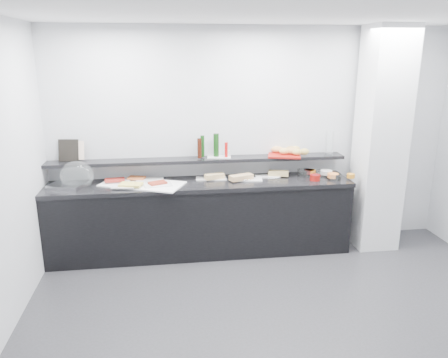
{
  "coord_description": "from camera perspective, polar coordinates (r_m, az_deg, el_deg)",
  "views": [
    {
      "loc": [
        -1.1,
        -3.27,
        2.37
      ],
      "look_at": [
        -0.45,
        1.45,
        1.0
      ],
      "focal_mm": 35.0,
      "sensor_mm": 36.0,
      "label": 1
    }
  ],
  "objects": [
    {
      "name": "tongs_mid",
      "position": [
        5.19,
        2.68,
        -0.19
      ],
      "size": [
        0.16,
        0.02,
        0.01
      ],
      "primitive_type": "cylinder",
      "rotation": [
        0.0,
        1.57,
        0.1
      ],
      "color": "silver",
      "rests_on": "sandwich_plate_mid"
    },
    {
      "name": "framed_print",
      "position": [
        5.43,
        -19.64,
        3.54
      ],
      "size": [
        0.24,
        0.1,
        0.26
      ],
      "primitive_type": "cube",
      "rotation": [
        -0.21,
        0.0,
        -0.14
      ],
      "color": "black",
      "rests_on": "wall_shelf"
    },
    {
      "name": "bowl_glass_cream",
      "position": [
        5.58,
        12.75,
        0.73
      ],
      "size": [
        0.18,
        0.18,
        0.07
      ],
      "primitive_type": "cylinder",
      "rotation": [
        0.0,
        0.0,
        -0.08
      ],
      "color": "white",
      "rests_on": "counter_top"
    },
    {
      "name": "bread_roll_midw",
      "position": [
        5.48,
        8.89,
        3.65
      ],
      "size": [
        0.15,
        0.1,
        0.08
      ],
      "primitive_type": "ellipsoid",
      "rotation": [
        0.0,
        0.0,
        0.02
      ],
      "color": "#B88246",
      "rests_on": "bread_tray"
    },
    {
      "name": "bread_roll_mide",
      "position": [
        5.46,
        7.9,
        3.63
      ],
      "size": [
        0.16,
        0.12,
        0.08
      ],
      "primitive_type": "ellipsoid",
      "rotation": [
        0.0,
        0.0,
        0.22
      ],
      "color": "tan",
      "rests_on": "bread_tray"
    },
    {
      "name": "bread_roll_n",
      "position": [
        5.57,
        8.79,
        3.85
      ],
      "size": [
        0.16,
        0.11,
        0.08
      ],
      "primitive_type": "ellipsoid",
      "rotation": [
        0.0,
        0.0,
        0.03
      ],
      "color": "#AB7F41",
      "rests_on": "bread_tray"
    },
    {
      "name": "platter_meat_b",
      "position": [
        5.07,
        -8.65,
        -0.72
      ],
      "size": [
        0.34,
        0.26,
        0.01
      ],
      "primitive_type": "cube",
      "rotation": [
        0.0,
        0.0,
        0.17
      ],
      "color": "white",
      "rests_on": "linen_runner"
    },
    {
      "name": "sandwich_food_left",
      "position": [
        5.27,
        -1.26,
        0.35
      ],
      "size": [
        0.25,
        0.14,
        0.06
      ],
      "primitive_type": "cube",
      "rotation": [
        0.0,
        0.0,
        0.25
      ],
      "color": "tan",
      "rests_on": "sandwich_plate_left"
    },
    {
      "name": "sandwich_food_right",
      "position": [
        5.45,
        7.12,
        0.76
      ],
      "size": [
        0.26,
        0.16,
        0.06
      ],
      "primitive_type": "cube",
      "rotation": [
        0.0,
        0.0,
        -0.29
      ],
      "color": "tan",
      "rests_on": "sandwich_plate_right"
    },
    {
      "name": "carafe",
      "position": [
        5.6,
        13.58,
        4.58
      ],
      "size": [
        0.11,
        0.11,
        0.3
      ],
      "primitive_type": "cylinder",
      "rotation": [
        0.0,
        0.0,
        -0.05
      ],
      "color": "white",
      "rests_on": "wall_shelf"
    },
    {
      "name": "ground",
      "position": [
        4.18,
        9.34,
        -18.7
      ],
      "size": [
        5.0,
        5.0,
        0.0
      ],
      "primitive_type": "plane",
      "color": "#2D2D30",
      "rests_on": "ground"
    },
    {
      "name": "bowl_glass_fruit",
      "position": [
        5.57,
        10.47,
        0.86
      ],
      "size": [
        0.21,
        0.21,
        0.07
      ],
      "primitive_type": "cylinder",
      "rotation": [
        0.0,
        0.0,
        -0.15
      ],
      "color": "white",
      "rests_on": "counter_top"
    },
    {
      "name": "platter_salmon",
      "position": [
        5.28,
        -9.66,
        -0.09
      ],
      "size": [
        0.33,
        0.22,
        0.01
      ],
      "primitive_type": "cube",
      "rotation": [
        0.0,
        0.0,
        0.01
      ],
      "color": "silver",
      "rests_on": "linen_runner"
    },
    {
      "name": "fill_black_fruit",
      "position": [
        5.5,
        16.24,
        0.4
      ],
      "size": [
        0.11,
        0.11,
        0.05
      ],
      "primitive_type": "cylinder",
      "rotation": [
        0.0,
        0.0,
        -0.18
      ],
      "color": "orange",
      "rests_on": "bowl_black_fruit"
    },
    {
      "name": "bowl_red_jam",
      "position": [
        5.37,
        11.8,
        0.19
      ],
      "size": [
        0.14,
        0.14,
        0.07
      ],
      "primitive_type": "cylinder",
      "rotation": [
        0.0,
        0.0,
        -0.19
      ],
      "color": "maroon",
      "rests_on": "counter_top"
    },
    {
      "name": "sandwich_plate_left",
      "position": [
        5.31,
        -1.68,
        0.06
      ],
      "size": [
        0.38,
        0.19,
        0.01
      ],
      "primitive_type": "cube",
      "rotation": [
        0.0,
        0.0,
        -0.09
      ],
      "color": "silver",
      "rests_on": "counter_top"
    },
    {
      "name": "condiment_tray",
      "position": [
        5.35,
        -0.65,
        2.93
      ],
      "size": [
        0.3,
        0.21,
        0.01
      ],
      "primitive_type": "cube",
      "rotation": [
        0.0,
        0.0,
        -0.13
      ],
      "color": "white",
      "rests_on": "wall_shelf"
    },
    {
      "name": "buffet_cabinet",
      "position": [
        5.35,
        -3.03,
        -5.3
      ],
      "size": [
        3.6,
        0.6,
        0.85
      ],
      "primitive_type": "cube",
      "color": "black",
      "rests_on": "ground"
    },
    {
      "name": "bread_roll_nw",
      "position": [
        5.54,
        6.98,
        3.85
      ],
      "size": [
        0.18,
        0.14,
        0.08
      ],
      "primitive_type": "ellipsoid",
      "rotation": [
        0.0,
        0.0,
        -0.26
      ],
      "color": "tan",
      "rests_on": "bread_tray"
    },
    {
      "name": "shaker_pepper",
      "position": [
        5.35,
        0.67,
        3.39
      ],
      "size": [
        0.04,
        0.04,
        0.07
      ],
      "primitive_type": "cylinder",
      "rotation": [
        0.0,
        0.0,
        0.06
      ],
      "color": "silver",
      "rests_on": "condiment_tray"
    },
    {
      "name": "ceiling",
      "position": [
        3.46,
        11.49,
        21.25
      ],
      "size": [
        5.0,
        5.0,
        0.0
      ],
      "primitive_type": "plane",
      "color": "white",
      "rests_on": "back_wall"
    },
    {
      "name": "back_wall",
      "position": [
        5.48,
        3.9,
        5.28
      ],
      "size": [
        5.0,
        0.02,
        2.7
      ],
      "primitive_type": "cube",
      "color": "silver",
      "rests_on": "ground"
    },
    {
      "name": "food_cheese",
      "position": [
        5.06,
        -12.08,
        -0.7
      ],
      "size": [
        0.28,
        0.22,
        0.02
      ],
      "primitive_type": "cube",
      "rotation": [
        0.0,
        0.0,
        -0.25
      ],
      "color": "#E9D45A",
      "rests_on": "platter_cheese"
    },
    {
      "name": "cloche_base",
      "position": [
        5.29,
        -19.83,
        -0.83
      ],
      "size": [
        0.45,
        0.38,
        0.04
      ],
      "primitive_type": "cube",
      "rotation": [
        0.0,
        0.0,
        -0.37
      ],
      "color": "#ACAEB3",
      "rests_on": "counter_top"
    },
    {
      "name": "column",
      "position": [
        5.65,
        19.76,
        4.71
      ],
      "size": [
        0.5,
        0.5,
        2.7
      ],
      "primitive_type": "cube",
      "color": "silver",
      "rests_on": "ground"
    },
    {
      "name": "bowl_glass_salmon",
      "position": [
        5.44,
        14.32,
        0.26
      ],
      "size": [
        0.16,
        0.16,
        0.07
      ],
      "primitive_type": "cylinder",
      "rotation": [
        0.0,
        0.0,
        -0.16
      ],
      "color": "white",
      "rests_on": "counter_top"
    },
    {
      "name": "sandwich_food_mid",
      "position": [
        5.23,
        2.26,
        0.22
      ],
      "size": [
        0.31,
        0.21,
        0.06
      ],
      "primitive_type": "cube",
      "rotation": [
        0.0,
        0.0,
        0.37
      ],
      "color": "tan",
      "rests_on": "sandwich_plate_mid"
    },
    {
      "name": "bread_roll_se",
      "position": [
        5.46,
        10.43,
        3.53
      ],
      "size": [
        0.14,
        0.1,
        0.08
      ],
      "primitive_type": "ellipsoid",
      "rotation": [
        0.0,
        0.0,
        0.12
      ],
      "color": "#B79845",
      "rests_on": "bread_tray"
    },
    {
      "name": "bread_tray",
      "position": [
        5.45,
        7.88,
        3.06
      ],
      "size": [
        0.45,
        0.37,
        0.02
      ],
      "primitive_type": "cube",
      "rotation": [
        0.0,
        0.0,
        -0.28
      ],
      "color": "#9D1610",
      "rests_on": "wall_shelf"
    },
    {
      "name": "sandwich_plate_right",
      "position": [
        5.43,
        5.67,
        0.36
      ],
      "size": [
        0.3,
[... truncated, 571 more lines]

